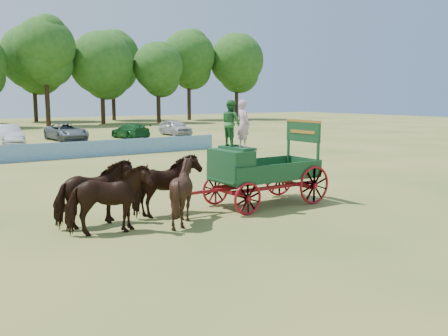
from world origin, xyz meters
TOP-DOWN VIEW (x-y plane):
  - ground at (0.00, 0.00)m, footprint 160.00×160.00m
  - horse_lead_left at (-3.14, 0.11)m, footprint 2.50×1.47m
  - horse_lead_right at (-3.14, 1.21)m, footprint 2.46×1.35m
  - horse_wheel_left at (-0.74, 0.11)m, footprint 2.00×1.83m
  - horse_wheel_right at (-0.74, 1.21)m, footprint 2.50×1.49m
  - farm_dray at (2.21, 0.69)m, footprint 5.99×2.00m
  - sponsor_banner at (-1.00, 18.00)m, footprint 26.00×0.08m

SIDE VIEW (x-z plane):
  - ground at x=0.00m, z-range 0.00..0.00m
  - sponsor_banner at x=-1.00m, z-range 0.00..1.05m
  - horse_lead_left at x=-3.14m, z-range 0.00..1.98m
  - horse_lead_right at x=-3.14m, z-range 0.00..1.98m
  - horse_wheel_right at x=-0.74m, z-range 0.00..1.98m
  - horse_wheel_left at x=-0.74m, z-range 0.00..1.98m
  - farm_dray at x=2.21m, z-range -0.21..3.53m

